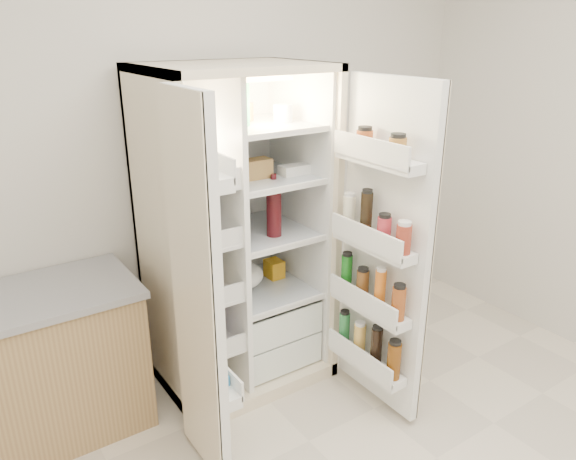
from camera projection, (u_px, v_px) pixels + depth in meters
wall_back at (198, 141)px, 3.15m from camera, size 4.00×0.02×2.70m
refrigerator at (236, 255)px, 3.11m from camera, size 0.92×0.70×1.80m
freezer_door at (198, 296)px, 2.32m from camera, size 0.15×0.40×1.72m
fridge_door at (382, 256)px, 2.77m from camera, size 0.17×0.58×1.72m
kitchen_counter at (29, 369)px, 2.66m from camera, size 1.08×0.58×0.78m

